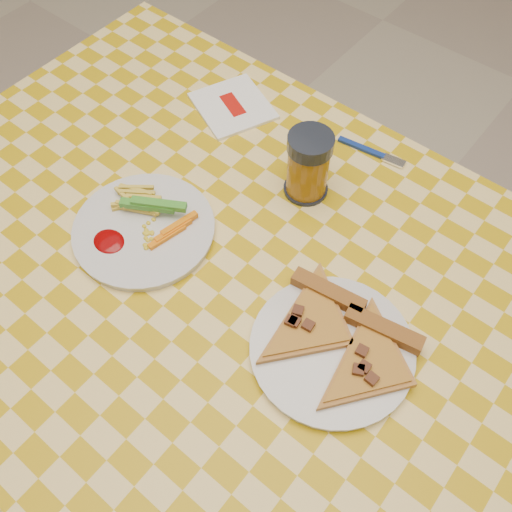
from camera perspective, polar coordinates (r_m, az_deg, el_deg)
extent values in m
plane|color=beige|center=(1.59, -1.34, -16.55)|extent=(8.00, 8.00, 0.00)
cylinder|color=white|center=(1.60, -8.80, 8.83)|extent=(0.06, 0.06, 0.71)
cube|color=brown|center=(0.92, -2.22, -3.05)|extent=(1.20, 0.80, 0.04)
cylinder|color=silver|center=(0.96, -11.12, 2.53)|extent=(0.28, 0.28, 0.01)
cylinder|color=silver|center=(0.84, 7.58, -9.29)|extent=(0.28, 0.28, 0.01)
cube|color=#116B10|center=(0.95, -10.25, 5.06)|extent=(0.09, 0.07, 0.02)
cube|color=orange|center=(0.93, -8.27, 2.55)|extent=(0.06, 0.08, 0.01)
ellipsoid|color=#7C0204|center=(0.95, -14.48, 1.40)|extent=(0.05, 0.05, 0.01)
cube|color=#915620|center=(0.86, 7.24, -3.64)|extent=(0.12, 0.04, 0.02)
cube|color=#915620|center=(0.85, 12.66, -7.20)|extent=(0.12, 0.04, 0.02)
cylinder|color=black|center=(1.00, 4.98, 6.73)|extent=(0.08, 0.08, 0.01)
cylinder|color=#84530E|center=(0.97, 5.19, 8.56)|extent=(0.07, 0.07, 0.10)
cylinder|color=black|center=(0.92, 5.48, 11.15)|extent=(0.08, 0.08, 0.03)
cube|color=white|center=(1.15, -2.34, 14.77)|extent=(0.18, 0.18, 0.01)
cube|color=#BB110A|center=(1.15, -2.35, 14.91)|extent=(0.07, 0.05, 0.00)
cube|color=navy|center=(1.08, 10.49, 10.62)|extent=(0.09, 0.02, 0.01)
cube|color=white|center=(1.07, 13.60, 9.25)|extent=(0.04, 0.02, 0.00)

